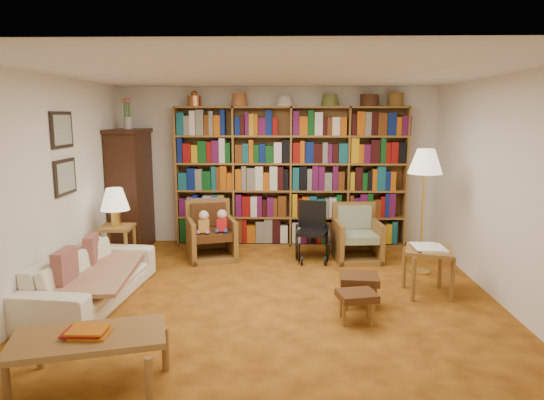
{
  "coord_description": "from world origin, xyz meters",
  "views": [
    {
      "loc": [
        0.09,
        -5.29,
        2.07
      ],
      "look_at": [
        -0.05,
        0.6,
        1.03
      ],
      "focal_mm": 32.0,
      "sensor_mm": 36.0,
      "label": 1
    }
  ],
  "objects_px": {
    "side_table_lamp": "(117,237)",
    "wheelchair": "(312,233)",
    "armchair_sage": "(356,238)",
    "coffee_table": "(89,341)",
    "armchair_leather": "(212,234)",
    "side_table_papers": "(428,256)",
    "floor_lamp": "(425,167)",
    "sofa": "(92,277)",
    "footstool_b": "(359,281)",
    "footstool_a": "(357,298)"
  },
  "relations": [
    {
      "from": "floor_lamp",
      "to": "footstool_a",
      "type": "relative_size",
      "value": 3.84
    },
    {
      "from": "footstool_a",
      "to": "footstool_b",
      "type": "bearing_deg",
      "value": 77.97
    },
    {
      "from": "side_table_lamp",
      "to": "armchair_leather",
      "type": "relative_size",
      "value": 0.69
    },
    {
      "from": "footstool_b",
      "to": "footstool_a",
      "type": "bearing_deg",
      "value": -102.03
    },
    {
      "from": "armchair_sage",
      "to": "wheelchair",
      "type": "distance_m",
      "value": 0.65
    },
    {
      "from": "side_table_lamp",
      "to": "armchair_sage",
      "type": "distance_m",
      "value": 3.36
    },
    {
      "from": "armchair_leather",
      "to": "side_table_papers",
      "type": "bearing_deg",
      "value": -28.28
    },
    {
      "from": "armchair_leather",
      "to": "side_table_papers",
      "type": "xyz_separation_m",
      "value": [
        2.72,
        -1.46,
        0.12
      ]
    },
    {
      "from": "sofa",
      "to": "armchair_leather",
      "type": "height_order",
      "value": "armchair_leather"
    },
    {
      "from": "floor_lamp",
      "to": "coffee_table",
      "type": "height_order",
      "value": "floor_lamp"
    },
    {
      "from": "wheelchair",
      "to": "coffee_table",
      "type": "distance_m",
      "value": 3.91
    },
    {
      "from": "armchair_sage",
      "to": "wheelchair",
      "type": "height_order",
      "value": "wheelchair"
    },
    {
      "from": "side_table_lamp",
      "to": "coffee_table",
      "type": "distance_m",
      "value": 2.95
    },
    {
      "from": "armchair_leather",
      "to": "floor_lamp",
      "type": "height_order",
      "value": "floor_lamp"
    },
    {
      "from": "footstool_a",
      "to": "wheelchair",
      "type": "bearing_deg",
      "value": 98.36
    },
    {
      "from": "side_table_papers",
      "to": "armchair_leather",
      "type": "bearing_deg",
      "value": 151.72
    },
    {
      "from": "floor_lamp",
      "to": "footstool_b",
      "type": "height_order",
      "value": "floor_lamp"
    },
    {
      "from": "side_table_lamp",
      "to": "wheelchair",
      "type": "distance_m",
      "value": 2.72
    },
    {
      "from": "side_table_papers",
      "to": "coffee_table",
      "type": "distance_m",
      "value": 3.74
    },
    {
      "from": "wheelchair",
      "to": "footstool_a",
      "type": "bearing_deg",
      "value": -81.64
    },
    {
      "from": "armchair_leather",
      "to": "footstool_a",
      "type": "height_order",
      "value": "armchair_leather"
    },
    {
      "from": "coffee_table",
      "to": "floor_lamp",
      "type": "bearing_deg",
      "value": 40.37
    },
    {
      "from": "side_table_papers",
      "to": "footstool_b",
      "type": "height_order",
      "value": "side_table_papers"
    },
    {
      "from": "footstool_a",
      "to": "footstool_b",
      "type": "relative_size",
      "value": 0.97
    },
    {
      "from": "armchair_sage",
      "to": "footstool_b",
      "type": "relative_size",
      "value": 1.8
    },
    {
      "from": "side_table_papers",
      "to": "coffee_table",
      "type": "xyz_separation_m",
      "value": [
        -3.16,
        -2.0,
        -0.1
      ]
    },
    {
      "from": "side_table_papers",
      "to": "footstool_b",
      "type": "distance_m",
      "value": 0.93
    },
    {
      "from": "side_table_lamp",
      "to": "coffee_table",
      "type": "xyz_separation_m",
      "value": [
        0.76,
        -2.85,
        -0.08
      ]
    },
    {
      "from": "sofa",
      "to": "footstool_b",
      "type": "height_order",
      "value": "sofa"
    },
    {
      "from": "sofa",
      "to": "side_table_lamp",
      "type": "distance_m",
      "value": 1.16
    },
    {
      "from": "wheelchair",
      "to": "floor_lamp",
      "type": "height_order",
      "value": "floor_lamp"
    },
    {
      "from": "side_table_lamp",
      "to": "side_table_papers",
      "type": "relative_size",
      "value": 0.96
    },
    {
      "from": "footstool_b",
      "to": "side_table_lamp",
      "type": "bearing_deg",
      "value": 158.52
    },
    {
      "from": "armchair_leather",
      "to": "wheelchair",
      "type": "xyz_separation_m",
      "value": [
        1.46,
        -0.04,
        0.03
      ]
    },
    {
      "from": "sofa",
      "to": "side_table_papers",
      "type": "bearing_deg",
      "value": -80.59
    },
    {
      "from": "armchair_leather",
      "to": "footstool_b",
      "type": "relative_size",
      "value": 1.97
    },
    {
      "from": "sofa",
      "to": "coffee_table",
      "type": "bearing_deg",
      "value": -154.0
    },
    {
      "from": "coffee_table",
      "to": "armchair_leather",
      "type": "bearing_deg",
      "value": 82.76
    },
    {
      "from": "footstool_a",
      "to": "sofa",
      "type": "bearing_deg",
      "value": 170.5
    },
    {
      "from": "wheelchair",
      "to": "side_table_papers",
      "type": "bearing_deg",
      "value": -48.55
    },
    {
      "from": "wheelchair",
      "to": "floor_lamp",
      "type": "distance_m",
      "value": 1.84
    },
    {
      "from": "coffee_table",
      "to": "sofa",
      "type": "bearing_deg",
      "value": 111.01
    },
    {
      "from": "wheelchair",
      "to": "footstool_b",
      "type": "xyz_separation_m",
      "value": [
        0.41,
        -1.78,
        -0.09
      ]
    },
    {
      "from": "side_table_lamp",
      "to": "coffee_table",
      "type": "height_order",
      "value": "side_table_lamp"
    },
    {
      "from": "wheelchair",
      "to": "floor_lamp",
      "type": "bearing_deg",
      "value": -23.84
    },
    {
      "from": "floor_lamp",
      "to": "side_table_papers",
      "type": "height_order",
      "value": "floor_lamp"
    },
    {
      "from": "armchair_leather",
      "to": "coffee_table",
      "type": "relative_size",
      "value": 0.7
    },
    {
      "from": "armchair_sage",
      "to": "coffee_table",
      "type": "relative_size",
      "value": 0.64
    },
    {
      "from": "armchair_leather",
      "to": "armchair_sage",
      "type": "bearing_deg",
      "value": -0.62
    },
    {
      "from": "side_table_lamp",
      "to": "sofa",
      "type": "bearing_deg",
      "value": -84.99
    }
  ]
}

